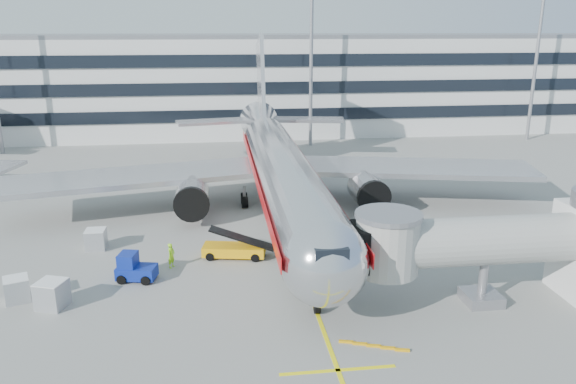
{
  "coord_description": "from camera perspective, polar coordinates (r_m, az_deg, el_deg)",
  "views": [
    {
      "loc": [
        -5.68,
        -38.16,
        16.7
      ],
      "look_at": [
        -0.14,
        4.62,
        4.0
      ],
      "focal_mm": 35.0,
      "sensor_mm": 36.0,
      "label": 1
    }
  ],
  "objects": [
    {
      "name": "lead_in_line",
      "position": [
        51.29,
        -0.61,
        -2.59
      ],
      "size": [
        0.25,
        70.0,
        0.01
      ],
      "primitive_type": "cube",
      "color": "#FFED0D",
      "rests_on": "ground"
    },
    {
      "name": "cargo_container_left",
      "position": [
        39.87,
        -25.84,
        -8.88
      ],
      "size": [
        1.88,
        1.88,
        1.55
      ],
      "color": "#B2B5BA",
      "rests_on": "ground"
    },
    {
      "name": "terminal",
      "position": [
        96.69,
        -4.05,
        11.08
      ],
      "size": [
        150.0,
        24.25,
        15.6
      ],
      "color": "silver",
      "rests_on": "ground"
    },
    {
      "name": "stop_bar",
      "position": [
        29.91,
        5.09,
        -17.59
      ],
      "size": [
        6.0,
        0.25,
        0.01
      ],
      "primitive_type": "cube",
      "color": "#FFED0D",
      "rests_on": "ground"
    },
    {
      "name": "ramp_worker",
      "position": [
        41.46,
        -11.77,
        -6.33
      ],
      "size": [
        0.71,
        0.8,
        1.84
      ],
      "primitive_type": "imported",
      "rotation": [
        0.0,
        0.0,
        1.06
      ],
      "color": "#8FE217",
      "rests_on": "ground"
    },
    {
      "name": "cargo_container_right",
      "position": [
        46.42,
        -18.93,
        -4.56
      ],
      "size": [
        1.49,
        1.49,
        1.59
      ],
      "color": "#B2B5BA",
      "rests_on": "ground"
    },
    {
      "name": "belt_loader",
      "position": [
        42.62,
        -5.5,
        -5.78
      ],
      "size": [
        5.01,
        2.55,
        2.34
      ],
      "color": "#E7A009",
      "rests_on": "ground"
    },
    {
      "name": "ground",
      "position": [
        42.04,
        1.01,
        -7.0
      ],
      "size": [
        180.0,
        180.0,
        0.0
      ],
      "primitive_type": "plane",
      "color": "gray",
      "rests_on": "ground"
    },
    {
      "name": "jet_bridge",
      "position": [
        37.32,
        21.85,
        -4.93
      ],
      "size": [
        17.8,
        4.5,
        7.0
      ],
      "color": "silver",
      "rests_on": "ground"
    },
    {
      "name": "main_jet",
      "position": [
        51.73,
        -0.85,
        2.46
      ],
      "size": [
        50.95,
        48.7,
        16.06
      ],
      "color": "silver",
      "rests_on": "ground"
    },
    {
      "name": "cargo_container_front",
      "position": [
        38.09,
        -22.86,
        -9.54
      ],
      "size": [
        2.06,
        2.06,
        1.72
      ],
      "color": "#B2B5BA",
      "rests_on": "ground"
    },
    {
      "name": "light_mast_east",
      "position": [
        93.29,
        24.12,
        13.91
      ],
      "size": [
        2.4,
        1.2,
        25.45
      ],
      "color": "gray",
      "rests_on": "ground"
    },
    {
      "name": "light_mast_centre",
      "position": [
        81.34,
        2.39,
        15.11
      ],
      "size": [
        2.4,
        1.2,
        25.45
      ],
      "color": "gray",
      "rests_on": "ground"
    },
    {
      "name": "baggage_tug",
      "position": [
        40.1,
        -15.37,
        -7.5
      ],
      "size": [
        2.86,
        2.12,
        1.95
      ],
      "color": "navy",
      "rests_on": "ground"
    }
  ]
}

